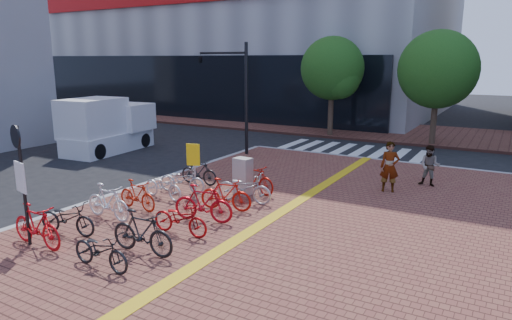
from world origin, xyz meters
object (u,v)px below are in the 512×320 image
Objects in this scene: box_truck at (107,127)px; yellow_sign at (194,159)px; bike_6 at (199,172)px; traffic_light_pole at (225,77)px; pedestrian_b at (430,166)px; notice_sign at (20,171)px; bike_2 at (108,202)px; bike_7 at (101,250)px; bike_8 at (142,232)px; bike_10 at (203,203)px; bike_3 at (137,195)px; utility_box at (243,176)px; bike_12 at (244,188)px; bike_11 at (226,195)px; bike_5 at (182,180)px; pedestrian_a at (390,167)px; bike_4 at (163,186)px; bike_9 at (180,218)px; bike_1 at (67,218)px; bike_13 at (254,179)px; bike_0 at (36,226)px.

yellow_sign is at bearing -25.24° from box_truck.
bike_6 is 0.30× the size of traffic_light_pole.
pedestrian_b is 13.41m from notice_sign.
bike_2 is 3.34m from bike_7.
bike_8 is 1.00× the size of bike_10.
box_truck reaches higher than bike_3.
box_truck is at bearing 48.10° from bike_10.
bike_7 is at bearing -161.79° from bike_6.
bike_10 reaches higher than bike_3.
utility_box is 0.26× the size of box_truck.
yellow_sign is (0.45, 2.31, 0.75)m from bike_3.
bike_12 is at bearing -112.76° from bike_6.
notice_sign is (-2.90, -1.05, 1.40)m from bike_8.
bike_3 is at bearing 126.37° from bike_12.
notice_sign reaches higher than bike_11.
pedestrian_a is at bearing -71.08° from bike_5.
box_truck is (-8.33, 3.18, 0.70)m from bike_6.
bike_3 is at bearing 83.31° from notice_sign.
bike_10 is at bearing -141.91° from bike_5.
traffic_light_pole is at bearing 18.50° from bike_10.
bike_4 is 0.99× the size of bike_9.
bike_1 is 1.01× the size of bike_13.
box_truck is (-8.45, 4.32, 0.72)m from bike_5.
box_truck reaches higher than bike_13.
pedestrian_a is (6.37, 9.32, 0.34)m from bike_0.
bike_11 is 9.83m from traffic_light_pole.
yellow_sign is (0.55, 3.38, 0.69)m from bike_2.
yellow_sign is (-1.80, 5.76, 0.78)m from bike_7.
bike_9 is at bearing -82.89° from utility_box.
bike_10 is 1.01× the size of pedestrian_a.
bike_1 is 1.03× the size of bike_11.
bike_7 is 1.10× the size of pedestrian_b.
utility_box is 7.03m from notice_sign.
notice_sign is at bearing 163.88° from bike_5.
box_truck is at bearing 64.46° from bike_4.
yellow_sign is (-1.82, -1.04, 0.70)m from bike_13.
bike_6 is 6.92m from notice_sign.
bike_3 is 4.12m from bike_7.
box_truck is (-15.84, -0.91, 0.42)m from pedestrian_b.
pedestrian_b is at bearing -38.67° from bike_2.
box_truck is at bearing 128.96° from notice_sign.
bike_7 is at bearing 166.55° from bike_11.
bike_0 is 5.76m from yellow_sign.
bike_12 is at bearing -55.65° from utility_box.
notice_sign is (-0.40, -3.44, 1.47)m from bike_3.
bike_5 is at bearing -68.22° from traffic_light_pole.
yellow_sign is at bearing -86.20° from bike_5.
bike_0 reaches higher than bike_12.
bike_8 reaches higher than bike_4.
bike_5 is 8.09m from traffic_light_pole.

